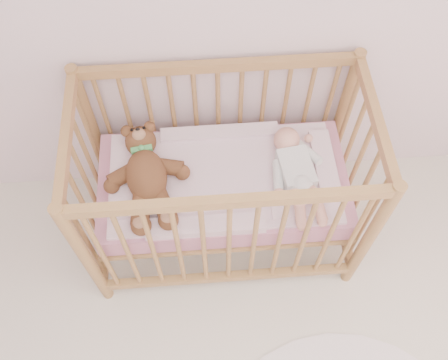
{
  "coord_description": "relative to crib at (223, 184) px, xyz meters",
  "views": [
    {
      "loc": [
        -0.16,
        0.35,
        2.63
      ],
      "look_at": [
        -0.07,
        1.55,
        0.62
      ],
      "focal_mm": 40.0,
      "sensor_mm": 36.0,
      "label": 1
    }
  ],
  "objects": [
    {
      "name": "crib",
      "position": [
        0.0,
        0.0,
        0.0
      ],
      "size": [
        1.36,
        0.76,
        1.0
      ],
      "primitive_type": null,
      "color": "#B57B4D",
      "rests_on": "floor"
    },
    {
      "name": "teddy_bear",
      "position": [
        -0.36,
        -0.02,
        0.15
      ],
      "size": [
        0.51,
        0.66,
        0.17
      ],
      "primitive_type": null,
      "rotation": [
        0.0,
        0.0,
        0.15
      ],
      "color": "brown",
      "rests_on": "blanket"
    },
    {
      "name": "mattress",
      "position": [
        0.0,
        0.0,
        -0.01
      ],
      "size": [
        1.22,
        0.62,
        0.13
      ],
      "primitive_type": "cube",
      "color": "pink",
      "rests_on": "crib"
    },
    {
      "name": "blanket",
      "position": [
        -0.0,
        0.0,
        0.06
      ],
      "size": [
        1.1,
        0.58,
        0.06
      ],
      "primitive_type": null,
      "color": "#F1A6BF",
      "rests_on": "mattress"
    },
    {
      "name": "baby",
      "position": [
        0.35,
        -0.02,
        0.14
      ],
      "size": [
        0.35,
        0.6,
        0.14
      ],
      "primitive_type": null,
      "rotation": [
        0.0,
        0.0,
        0.13
      ],
      "color": "white",
      "rests_on": "blanket"
    }
  ]
}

